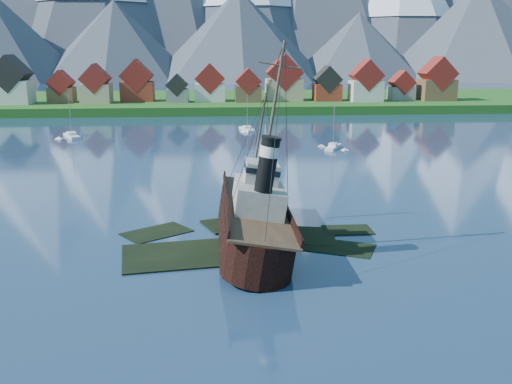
{
  "coord_description": "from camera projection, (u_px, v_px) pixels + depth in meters",
  "views": [
    {
      "loc": [
        -2.01,
        -62.42,
        22.4
      ],
      "look_at": [
        3.46,
        6.0,
        5.0
      ],
      "focal_mm": 40.0,
      "sensor_mm": 36.0,
      "label": 1
    }
  ],
  "objects": [
    {
      "name": "sailboat_d",
      "position": [
        333.0,
        148.0,
        130.16
      ],
      "size": [
        5.26,
        7.98,
        10.8
      ],
      "rotation": [
        0.0,
        0.0,
        -0.46
      ],
      "color": "white",
      "rests_on": "ground"
    },
    {
      "name": "ground",
      "position": [
        230.0,
        247.0,
        65.97
      ],
      "size": [
        1400.0,
        1400.0,
        0.0
      ],
      "primitive_type": "plane",
      "color": "navy",
      "rests_on": "ground"
    },
    {
      "name": "seawall",
      "position": [
        216.0,
        116.0,
        193.51
      ],
      "size": [
        600.0,
        2.5,
        2.0
      ],
      "primitive_type": "cube",
      "color": "#3F3D38",
      "rests_on": "ground"
    },
    {
      "name": "shore_bank",
      "position": [
        215.0,
        105.0,
        230.23
      ],
      "size": [
        600.0,
        80.0,
        3.2
      ],
      "primitive_type": "cube",
      "color": "#164213",
      "rests_on": "ground"
    },
    {
      "name": "sailboat_c",
      "position": [
        72.0,
        136.0,
        146.76
      ],
      "size": [
        6.05,
        9.12,
        11.68
      ],
      "rotation": [
        0.0,
        0.0,
        0.46
      ],
      "color": "white",
      "rests_on": "ground"
    },
    {
      "name": "sailboat_e",
      "position": [
        247.0,
        130.0,
        158.98
      ],
      "size": [
        4.3,
        9.37,
        10.54
      ],
      "rotation": [
        0.0,
        0.0,
        0.23
      ],
      "color": "white",
      "rests_on": "ground"
    },
    {
      "name": "tugboat_wreck",
      "position": [
        248.0,
        215.0,
        67.76
      ],
      "size": [
        7.25,
        31.23,
        24.74
      ],
      "rotation": [
        0.0,
        0.16,
        -0.01
      ],
      "color": "black",
      "rests_on": "ground"
    },
    {
      "name": "shoal",
      "position": [
        245.0,
        243.0,
        68.27
      ],
      "size": [
        31.71,
        21.24,
        1.14
      ],
      "color": "black",
      "rests_on": "ground"
    },
    {
      "name": "town",
      "position": [
        125.0,
        86.0,
        208.25
      ],
      "size": [
        250.96,
        16.69,
        17.3
      ],
      "color": "maroon",
      "rests_on": "ground"
    }
  ]
}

